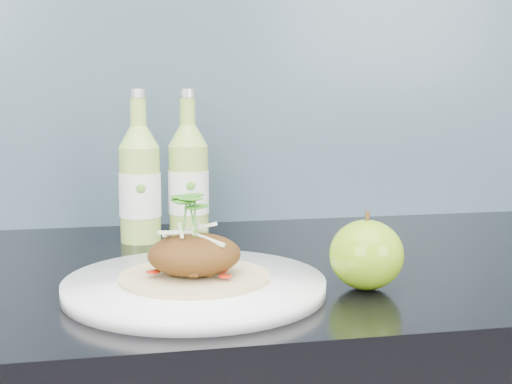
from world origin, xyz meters
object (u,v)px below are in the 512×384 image
(dinner_plate, at_px, (195,286))
(cider_bottle_right, at_px, (189,182))
(cider_bottle_left, at_px, (140,184))
(green_apple, at_px, (366,255))

(dinner_plate, relative_size, cider_bottle_right, 1.64)
(dinner_plate, bearing_deg, cider_bottle_left, 99.22)
(dinner_plate, relative_size, cider_bottle_left, 1.64)
(dinner_plate, bearing_deg, green_apple, -6.62)
(dinner_plate, height_order, cider_bottle_right, cider_bottle_right)
(green_apple, bearing_deg, cider_bottle_left, 127.61)
(dinner_plate, xyz_separation_m, cider_bottle_right, (0.03, 0.30, 0.08))
(green_apple, distance_m, cider_bottle_right, 0.36)
(dinner_plate, bearing_deg, cider_bottle_right, 84.93)
(dinner_plate, distance_m, cider_bottle_right, 0.31)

